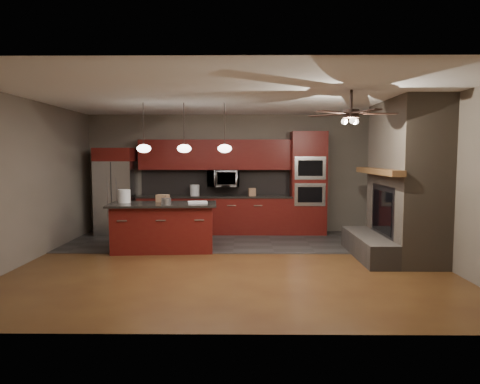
{
  "coord_description": "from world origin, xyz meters",
  "views": [
    {
      "loc": [
        0.21,
        -7.24,
        1.83
      ],
      "look_at": [
        0.13,
        0.6,
        1.16
      ],
      "focal_mm": 32.0,
      "sensor_mm": 36.0,
      "label": 1
    }
  ],
  "objects_px": {
    "paint_can": "(166,201)",
    "paint_tray": "(198,202)",
    "white_bucket": "(124,196)",
    "cardboard_box": "(163,198)",
    "kitchen_island": "(163,227)",
    "counter_box": "(252,192)",
    "microwave": "(223,178)",
    "counter_bucket": "(195,190)",
    "oven_tower": "(308,183)",
    "refrigerator": "(116,191)"
  },
  "relations": [
    {
      "from": "paint_can",
      "to": "cardboard_box",
      "type": "distance_m",
      "value": 0.48
    },
    {
      "from": "oven_tower",
      "to": "counter_bucket",
      "type": "distance_m",
      "value": 2.65
    },
    {
      "from": "paint_tray",
      "to": "counter_bucket",
      "type": "relative_size",
      "value": 1.45
    },
    {
      "from": "kitchen_island",
      "to": "cardboard_box",
      "type": "xyz_separation_m",
      "value": [
        -0.05,
        0.23,
        0.53
      ]
    },
    {
      "from": "kitchen_island",
      "to": "counter_box",
      "type": "xyz_separation_m",
      "value": [
        1.74,
        1.78,
        0.52
      ]
    },
    {
      "from": "microwave",
      "to": "counter_bucket",
      "type": "bearing_deg",
      "value": -175.73
    },
    {
      "from": "paint_tray",
      "to": "refrigerator",
      "type": "bearing_deg",
      "value": 130.07
    },
    {
      "from": "microwave",
      "to": "cardboard_box",
      "type": "distance_m",
      "value": 2.02
    },
    {
      "from": "oven_tower",
      "to": "paint_can",
      "type": "xyz_separation_m",
      "value": [
        -2.94,
        -2.05,
        -0.21
      ]
    },
    {
      "from": "white_bucket",
      "to": "paint_tray",
      "type": "bearing_deg",
      "value": -2.93
    },
    {
      "from": "white_bucket",
      "to": "microwave",
      "type": "bearing_deg",
      "value": 44.37
    },
    {
      "from": "cardboard_box",
      "to": "counter_box",
      "type": "height_order",
      "value": "counter_box"
    },
    {
      "from": "paint_can",
      "to": "cardboard_box",
      "type": "bearing_deg",
      "value": 108.62
    },
    {
      "from": "counter_bucket",
      "to": "counter_box",
      "type": "distance_m",
      "value": 1.34
    },
    {
      "from": "paint_tray",
      "to": "cardboard_box",
      "type": "distance_m",
      "value": 0.74
    },
    {
      "from": "kitchen_island",
      "to": "cardboard_box",
      "type": "height_order",
      "value": "cardboard_box"
    },
    {
      "from": "paint_tray",
      "to": "cardboard_box",
      "type": "height_order",
      "value": "cardboard_box"
    },
    {
      "from": "oven_tower",
      "to": "counter_box",
      "type": "relative_size",
      "value": 13.46
    },
    {
      "from": "counter_bucket",
      "to": "paint_tray",
      "type": "bearing_deg",
      "value": -81.73
    },
    {
      "from": "microwave",
      "to": "refrigerator",
      "type": "distance_m",
      "value": 2.51
    },
    {
      "from": "paint_can",
      "to": "white_bucket",
      "type": "bearing_deg",
      "value": 160.17
    },
    {
      "from": "oven_tower",
      "to": "counter_box",
      "type": "xyz_separation_m",
      "value": [
        -1.3,
        -0.04,
        -0.2
      ]
    },
    {
      "from": "oven_tower",
      "to": "cardboard_box",
      "type": "xyz_separation_m",
      "value": [
        -3.09,
        -1.6,
        -0.2
      ]
    },
    {
      "from": "oven_tower",
      "to": "paint_can",
      "type": "height_order",
      "value": "oven_tower"
    },
    {
      "from": "paint_tray",
      "to": "cardboard_box",
      "type": "bearing_deg",
      "value": 153.25
    },
    {
      "from": "paint_can",
      "to": "paint_tray",
      "type": "distance_m",
      "value": 0.61
    },
    {
      "from": "kitchen_island",
      "to": "paint_tray",
      "type": "height_order",
      "value": "paint_tray"
    },
    {
      "from": "kitchen_island",
      "to": "paint_can",
      "type": "height_order",
      "value": "paint_can"
    },
    {
      "from": "counter_bucket",
      "to": "paint_can",
      "type": "bearing_deg",
      "value": -98.1
    },
    {
      "from": "kitchen_island",
      "to": "counter_box",
      "type": "distance_m",
      "value": 2.54
    },
    {
      "from": "counter_bucket",
      "to": "kitchen_island",
      "type": "bearing_deg",
      "value": -102.17
    },
    {
      "from": "white_bucket",
      "to": "counter_box",
      "type": "xyz_separation_m",
      "value": [
        2.5,
        1.69,
        -0.06
      ]
    },
    {
      "from": "paint_can",
      "to": "paint_tray",
      "type": "xyz_separation_m",
      "value": [
        0.56,
        0.24,
        -0.04
      ]
    },
    {
      "from": "kitchen_island",
      "to": "paint_tray",
      "type": "distance_m",
      "value": 0.81
    },
    {
      "from": "oven_tower",
      "to": "paint_tray",
      "type": "height_order",
      "value": "oven_tower"
    },
    {
      "from": "refrigerator",
      "to": "paint_can",
      "type": "relative_size",
      "value": 10.96
    },
    {
      "from": "oven_tower",
      "to": "refrigerator",
      "type": "distance_m",
      "value": 4.47
    },
    {
      "from": "refrigerator",
      "to": "white_bucket",
      "type": "distance_m",
      "value": 1.79
    },
    {
      "from": "white_bucket",
      "to": "cardboard_box",
      "type": "xyz_separation_m",
      "value": [
        0.72,
        0.14,
        -0.06
      ]
    },
    {
      "from": "white_bucket",
      "to": "counter_bucket",
      "type": "bearing_deg",
      "value": 56.28
    },
    {
      "from": "white_bucket",
      "to": "paint_can",
      "type": "distance_m",
      "value": 0.93
    },
    {
      "from": "kitchen_island",
      "to": "paint_can",
      "type": "bearing_deg",
      "value": -69.66
    },
    {
      "from": "paint_tray",
      "to": "white_bucket",
      "type": "bearing_deg",
      "value": 166.91
    },
    {
      "from": "refrigerator",
      "to": "paint_tray",
      "type": "height_order",
      "value": "refrigerator"
    },
    {
      "from": "refrigerator",
      "to": "paint_tray",
      "type": "relative_size",
      "value": 5.51
    },
    {
      "from": "paint_can",
      "to": "counter_bucket",
      "type": "height_order",
      "value": "counter_bucket"
    },
    {
      "from": "paint_tray",
      "to": "counter_box",
      "type": "relative_size",
      "value": 2.06
    },
    {
      "from": "white_bucket",
      "to": "cardboard_box",
      "type": "height_order",
      "value": "white_bucket"
    },
    {
      "from": "counter_bucket",
      "to": "refrigerator",
      "type": "bearing_deg",
      "value": -177.45
    },
    {
      "from": "microwave",
      "to": "paint_tray",
      "type": "xyz_separation_m",
      "value": [
        -0.41,
        -1.87,
        -0.36
      ]
    }
  ]
}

